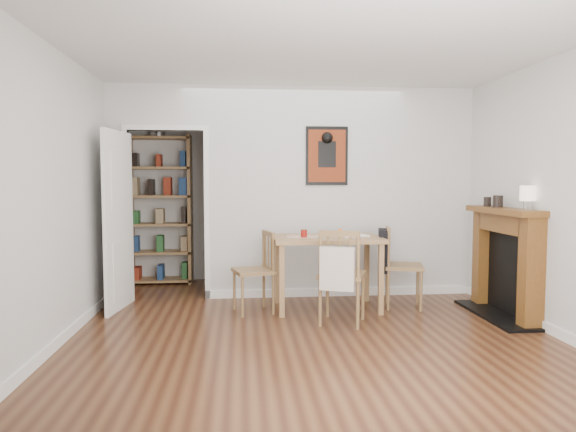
{
  "coord_description": "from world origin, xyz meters",
  "views": [
    {
      "loc": [
        -0.65,
        -4.93,
        1.45
      ],
      "look_at": [
        -0.15,
        0.6,
        1.06
      ],
      "focal_mm": 32.0,
      "sensor_mm": 36.0,
      "label": 1
    }
  ],
  "objects": [
    {
      "name": "ground",
      "position": [
        0.0,
        0.0,
        0.0
      ],
      "size": [
        5.2,
        5.2,
        0.0
      ],
      "primitive_type": "plane",
      "color": "#58341C",
      "rests_on": "ground"
    },
    {
      "name": "room_shell",
      "position": [
        0.1,
        1.34,
        1.3
      ],
      "size": [
        5.2,
        5.2,
        5.2
      ],
      "color": "silver",
      "rests_on": "ground"
    },
    {
      "name": "dining_table",
      "position": [
        0.31,
        0.73,
        0.72
      ],
      "size": [
        1.2,
        0.76,
        0.82
      ],
      "color": "#9E724A",
      "rests_on": "ground"
    },
    {
      "name": "chair_left",
      "position": [
        -0.52,
        0.64,
        0.45
      ],
      "size": [
        0.55,
        0.55,
        0.9
      ],
      "color": "brown",
      "rests_on": "ground"
    },
    {
      "name": "chair_right",
      "position": [
        1.17,
        0.72,
        0.48
      ],
      "size": [
        0.61,
        0.56,
        0.92
      ],
      "color": "brown",
      "rests_on": "ground"
    },
    {
      "name": "chair_front",
      "position": [
        0.36,
        0.12,
        0.49
      ],
      "size": [
        0.62,
        0.66,
        0.97
      ],
      "color": "brown",
      "rests_on": "ground"
    },
    {
      "name": "bookshelf",
      "position": [
        -1.79,
        2.4,
        1.03
      ],
      "size": [
        0.88,
        0.35,
        2.08
      ],
      "color": "#9E724A",
      "rests_on": "ground"
    },
    {
      "name": "fireplace",
      "position": [
        2.16,
        0.25,
        0.62
      ],
      "size": [
        0.45,
        1.25,
        1.16
      ],
      "color": "brown",
      "rests_on": "ground"
    },
    {
      "name": "red_glass",
      "position": [
        0.04,
        0.67,
        0.86
      ],
      "size": [
        0.07,
        0.07,
        0.09
      ],
      "primitive_type": "cylinder",
      "color": "maroon",
      "rests_on": "dining_table"
    },
    {
      "name": "orange_fruit",
      "position": [
        0.49,
        0.9,
        0.85
      ],
      "size": [
        0.07,
        0.07,
        0.07
      ],
      "primitive_type": "sphere",
      "color": "#FF640D",
      "rests_on": "dining_table"
    },
    {
      "name": "placemat",
      "position": [
        0.06,
        0.77,
        0.82
      ],
      "size": [
        0.43,
        0.34,
        0.0
      ],
      "primitive_type": "cube",
      "rotation": [
        0.0,
        0.0,
        -0.08
      ],
      "color": "beige",
      "rests_on": "dining_table"
    },
    {
      "name": "notebook",
      "position": [
        0.6,
        0.76,
        0.83
      ],
      "size": [
        0.37,
        0.32,
        0.02
      ],
      "primitive_type": "cube",
      "rotation": [
        0.0,
        0.0,
        0.3
      ],
      "color": "silver",
      "rests_on": "dining_table"
    },
    {
      "name": "mantel_lamp",
      "position": [
        2.18,
        -0.09,
        1.31
      ],
      "size": [
        0.15,
        0.15,
        0.24
      ],
      "color": "silver",
      "rests_on": "fireplace"
    },
    {
      "name": "ceramic_jar_a",
      "position": [
        2.12,
        0.39,
        1.22
      ],
      "size": [
        0.11,
        0.11,
        0.13
      ],
      "primitive_type": "cylinder",
      "color": "black",
      "rests_on": "fireplace"
    },
    {
      "name": "ceramic_jar_b",
      "position": [
        2.11,
        0.6,
        1.21
      ],
      "size": [
        0.08,
        0.08,
        0.1
      ],
      "primitive_type": "cylinder",
      "color": "black",
      "rests_on": "fireplace"
    }
  ]
}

